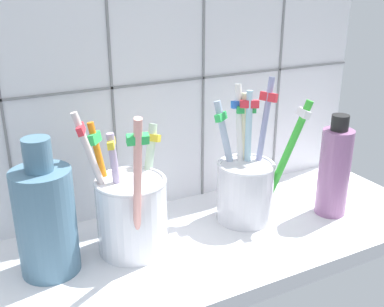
{
  "coord_description": "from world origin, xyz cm",
  "views": [
    {
      "loc": [
        -23.44,
        -42.81,
        32.26
      ],
      "look_at": [
        0.0,
        1.95,
        12.64
      ],
      "focal_mm": 43.17,
      "sensor_mm": 36.0,
      "label": 1
    }
  ],
  "objects_px": {
    "toothbrush_cup_left": "(131,211)",
    "toothbrush_cup_right": "(246,183)",
    "soap_bottle": "(334,170)",
    "ceramic_vase": "(46,218)"
  },
  "relations": [
    {
      "from": "soap_bottle",
      "to": "ceramic_vase",
      "type": "bearing_deg",
      "value": 173.29
    },
    {
      "from": "toothbrush_cup_left",
      "to": "toothbrush_cup_right",
      "type": "bearing_deg",
      "value": 0.59
    },
    {
      "from": "toothbrush_cup_left",
      "to": "toothbrush_cup_right",
      "type": "relative_size",
      "value": 0.99
    },
    {
      "from": "toothbrush_cup_left",
      "to": "soap_bottle",
      "type": "distance_m",
      "value": 0.27
    },
    {
      "from": "soap_bottle",
      "to": "toothbrush_cup_right",
      "type": "bearing_deg",
      "value": 159.18
    },
    {
      "from": "soap_bottle",
      "to": "toothbrush_cup_left",
      "type": "bearing_deg",
      "value": 171.49
    },
    {
      "from": "toothbrush_cup_right",
      "to": "ceramic_vase",
      "type": "relative_size",
      "value": 1.2
    },
    {
      "from": "toothbrush_cup_left",
      "to": "ceramic_vase",
      "type": "relative_size",
      "value": 1.2
    },
    {
      "from": "toothbrush_cup_right",
      "to": "soap_bottle",
      "type": "distance_m",
      "value": 0.12
    },
    {
      "from": "toothbrush_cup_left",
      "to": "toothbrush_cup_right",
      "type": "xyz_separation_m",
      "value": [
        0.16,
        0.0,
        -0.0
      ]
    }
  ]
}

